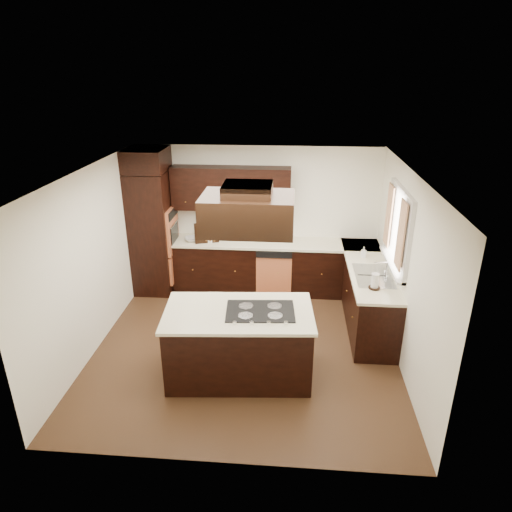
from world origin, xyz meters
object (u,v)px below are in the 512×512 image
(spice_rack, at_px, (207,233))
(oven_column, at_px, (153,233))
(range_hood, at_px, (248,213))
(island, at_px, (239,344))

(spice_rack, bearing_deg, oven_column, 160.97)
(oven_column, height_order, spice_rack, oven_column)
(oven_column, relative_size, range_hood, 2.02)
(oven_column, relative_size, island, 1.20)
(range_hood, xyz_separation_m, spice_rack, (-0.93, 2.24, -1.07))
(spice_rack, bearing_deg, island, -88.74)
(oven_column, bearing_deg, range_hood, -50.26)
(island, height_order, range_hood, range_hood)
(island, bearing_deg, oven_column, 122.65)
(range_hood, bearing_deg, oven_column, 129.74)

